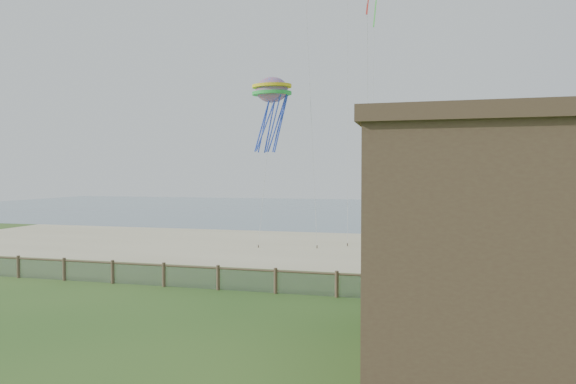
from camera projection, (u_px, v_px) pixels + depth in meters
ground at (231, 330)px, 19.14m from camera, size 160.00×160.00×0.00m
sand_beach at (332, 248)px, 40.41m from camera, size 72.00×20.00×0.02m
ocean at (378, 210)px, 82.95m from camera, size 160.00×68.00×0.02m
chainlink_fence at (276, 282)px, 24.92m from camera, size 36.20×0.20×1.25m
picnic_table at (429, 300)px, 22.14m from camera, size 2.12×1.82×0.76m
octopus_kite at (272, 111)px, 36.68m from camera, size 3.47×3.02×5.97m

